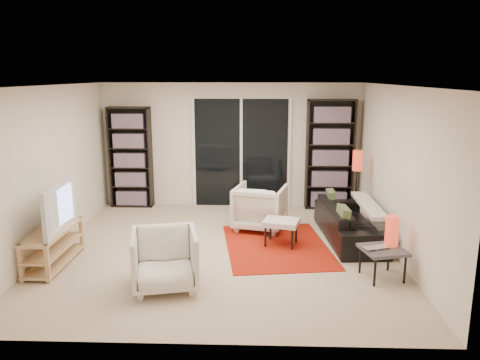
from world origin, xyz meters
The scene contains 20 objects.
floor centered at (0.00, 0.00, 0.00)m, with size 5.00×5.00×0.00m, color #C7B091.
wall_back centered at (0.00, 2.50, 1.20)m, with size 5.00×0.02×2.40m, color silver.
wall_front centered at (0.00, -2.50, 1.20)m, with size 5.00×0.02×2.40m, color silver.
wall_left centered at (-2.50, 0.00, 1.20)m, with size 0.02×5.00×2.40m, color silver.
wall_right centered at (2.50, 0.00, 1.20)m, with size 0.02×5.00×2.40m, color silver.
ceiling centered at (0.00, 0.00, 2.40)m, with size 5.00×5.00×0.02m, color white.
sliding_door centered at (0.20, 2.46, 1.05)m, with size 1.92×0.08×2.16m.
bookshelf_left centered at (-1.95, 2.33, 0.98)m, with size 0.80×0.30×1.95m.
bookshelf_right centered at (1.90, 2.33, 1.05)m, with size 0.90×0.30×2.10m.
tv_stand centered at (-2.26, -0.63, 0.26)m, with size 0.40×1.24×0.50m.
tv centered at (-2.24, -0.63, 0.82)m, with size 1.10×0.14×0.63m, color black.
rug centered at (0.81, 0.18, 0.01)m, with size 1.50×2.03×0.01m, color #A61B0A.
sofa centered at (1.98, 0.54, 0.28)m, with size 1.93×0.76×0.56m, color black.
armchair_back centered at (0.56, 1.01, 0.38)m, with size 0.80×0.82×0.75m, color silver.
armchair_front centered at (-0.61, -1.27, 0.36)m, with size 0.77×0.79×0.72m, color silver.
ottoman centered at (0.88, 0.24, 0.34)m, with size 0.60×0.53×0.40m.
side_table centered at (2.11, -0.91, 0.36)m, with size 0.61×0.61×0.40m.
laptop centered at (2.03, -0.97, 0.41)m, with size 0.33×0.21×0.03m, color silver.
table_lamp centered at (2.23, -0.79, 0.59)m, with size 0.17×0.17×0.39m, color red.
floor_lamp centered at (2.23, 1.39, 0.97)m, with size 0.19×0.19×1.28m.
Camera 1 is at (0.49, -6.54, 2.55)m, focal length 35.00 mm.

